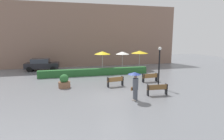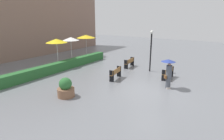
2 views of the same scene
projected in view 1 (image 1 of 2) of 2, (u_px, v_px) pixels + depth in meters
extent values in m
plane|color=slate|center=(117.00, 97.00, 13.59)|extent=(60.00, 60.00, 0.00)
cube|color=olive|center=(115.00, 81.00, 16.61)|extent=(1.54, 0.47, 0.04)
cube|color=olive|center=(116.00, 79.00, 16.44)|extent=(1.51, 0.27, 0.37)
cube|color=black|center=(108.00, 82.00, 16.32)|extent=(0.11, 0.35, 0.87)
cube|color=black|center=(122.00, 81.00, 16.87)|extent=(0.11, 0.35, 0.87)
cube|color=olive|center=(150.00, 77.00, 18.33)|extent=(1.61, 0.41, 0.04)
cube|color=olive|center=(151.00, 76.00, 18.16)|extent=(1.59, 0.18, 0.37)
cube|color=black|center=(143.00, 78.00, 18.08)|extent=(0.09, 0.37, 0.83)
cube|color=black|center=(156.00, 77.00, 18.56)|extent=(0.09, 0.37, 0.83)
cube|color=brown|center=(157.00, 89.00, 14.06)|extent=(1.59, 0.36, 0.04)
cube|color=brown|center=(158.00, 87.00, 13.90)|extent=(1.57, 0.17, 0.36)
cube|color=black|center=(148.00, 90.00, 13.93)|extent=(0.09, 0.34, 0.85)
cube|color=black|center=(166.00, 89.00, 14.18)|extent=(0.09, 0.34, 0.85)
cylinder|color=#4C515B|center=(135.00, 95.00, 12.94)|extent=(0.32, 0.32, 0.75)
cube|color=#B2A599|center=(135.00, 100.00, 12.95)|extent=(0.41, 0.40, 0.08)
cylinder|color=#4C515B|center=(136.00, 84.00, 12.80)|extent=(0.38, 0.38, 0.81)
sphere|color=tan|center=(136.00, 77.00, 12.72)|extent=(0.21, 0.21, 0.21)
cube|color=brown|center=(133.00, 89.00, 12.98)|extent=(0.28, 0.25, 0.22)
cylinder|color=black|center=(134.00, 80.00, 12.82)|extent=(0.02, 0.02, 0.90)
cone|color=navy|center=(134.00, 73.00, 12.74)|extent=(0.91, 0.91, 0.16)
cylinder|color=brown|center=(64.00, 85.00, 16.22)|extent=(1.01, 1.01, 0.53)
sphere|color=#2D6B33|center=(64.00, 79.00, 16.13)|extent=(0.76, 0.76, 0.76)
cylinder|color=black|center=(159.00, 69.00, 15.97)|extent=(0.12, 0.12, 3.27)
sphere|color=white|center=(160.00, 48.00, 15.67)|extent=(0.28, 0.28, 0.28)
cylinder|color=silver|center=(102.00, 63.00, 22.86)|extent=(0.06, 0.06, 2.47)
cone|color=yellow|center=(102.00, 53.00, 22.64)|extent=(1.97, 1.97, 0.35)
cylinder|color=silver|center=(122.00, 62.00, 24.64)|extent=(0.06, 0.06, 2.31)
cone|color=white|center=(122.00, 53.00, 24.44)|extent=(1.81, 1.81, 0.35)
cylinder|color=silver|center=(139.00, 61.00, 25.08)|extent=(0.06, 0.06, 2.39)
cone|color=yellow|center=(140.00, 52.00, 24.88)|extent=(2.24, 2.24, 0.35)
cube|color=#28602D|center=(95.00, 72.00, 21.49)|extent=(12.43, 0.70, 0.78)
cube|color=#846656|center=(88.00, 36.00, 28.07)|extent=(28.00, 1.20, 9.12)
cube|color=black|center=(42.00, 66.00, 24.56)|extent=(4.32, 2.07, 0.70)
cube|color=#333842|center=(40.00, 61.00, 24.41)|extent=(2.32, 1.78, 0.55)
cylinder|color=black|center=(54.00, 67.00, 25.71)|extent=(0.66, 0.27, 0.64)
cylinder|color=black|center=(53.00, 69.00, 24.01)|extent=(0.66, 0.27, 0.64)
cylinder|color=black|center=(33.00, 67.00, 25.22)|extent=(0.66, 0.27, 0.64)
cylinder|color=black|center=(29.00, 70.00, 23.52)|extent=(0.66, 0.27, 0.64)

